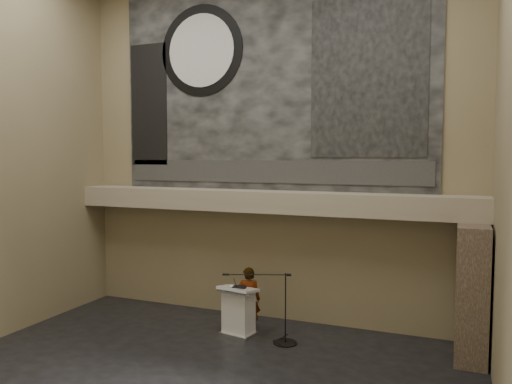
% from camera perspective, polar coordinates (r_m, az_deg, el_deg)
% --- Properties ---
extents(floor, '(10.00, 10.00, 0.00)m').
position_cam_1_polar(floor, '(9.54, -7.80, -20.93)').
color(floor, black).
rests_on(floor, ground).
extents(wall_back, '(10.00, 0.02, 8.50)m').
position_cam_1_polar(wall_back, '(12.26, 1.42, 5.15)').
color(wall_back, '#807251').
rests_on(wall_back, floor).
extents(soffit, '(10.00, 0.80, 0.50)m').
position_cam_1_polar(soffit, '(11.94, 0.73, -1.07)').
color(soffit, gray).
rests_on(soffit, wall_back).
extents(sprinkler_left, '(0.04, 0.04, 0.06)m').
position_cam_1_polar(sprinkler_left, '(12.59, -6.15, -2.09)').
color(sprinkler_left, '#B2893D').
rests_on(sprinkler_left, soffit).
extents(sprinkler_right, '(0.04, 0.04, 0.06)m').
position_cam_1_polar(sprinkler_right, '(11.37, 9.59, -2.81)').
color(sprinkler_right, '#B2893D').
rests_on(sprinkler_right, soffit).
extents(banner, '(8.00, 0.05, 5.00)m').
position_cam_1_polar(banner, '(12.34, 1.38, 11.90)').
color(banner, black).
rests_on(banner, wall_back).
extents(banner_text_strip, '(7.76, 0.02, 0.55)m').
position_cam_1_polar(banner_text_strip, '(12.20, 1.30, 2.34)').
color(banner_text_strip, '#2A2A2A').
rests_on(banner_text_strip, banner).
extents(banner_clock_rim, '(2.30, 0.02, 2.30)m').
position_cam_1_polar(banner_clock_rim, '(13.22, -6.28, 15.76)').
color(banner_clock_rim, black).
rests_on(banner_clock_rim, banner).
extents(banner_clock_face, '(1.84, 0.02, 1.84)m').
position_cam_1_polar(banner_clock_face, '(13.20, -6.32, 15.78)').
color(banner_clock_face, silver).
rests_on(banner_clock_face, banner).
extents(banner_building_print, '(2.60, 0.02, 3.60)m').
position_cam_1_polar(banner_building_print, '(11.69, 12.65, 12.73)').
color(banner_building_print, black).
rests_on(banner_building_print, banner).
extents(banner_brick_print, '(1.10, 0.02, 3.20)m').
position_cam_1_polar(banner_brick_print, '(13.85, -12.15, 9.72)').
color(banner_brick_print, black).
rests_on(banner_brick_print, banner).
extents(stone_pier, '(0.60, 1.40, 2.70)m').
position_cam_1_polar(stone_pier, '(10.95, 23.44, -10.40)').
color(stone_pier, '#47382B').
rests_on(stone_pier, floor).
extents(lectern, '(0.90, 0.71, 1.14)m').
position_cam_1_polar(lectern, '(11.52, -2.01, -13.46)').
color(lectern, silver).
rests_on(lectern, floor).
extents(binder, '(0.32, 0.27, 0.04)m').
position_cam_1_polar(binder, '(11.30, -1.93, -10.82)').
color(binder, black).
rests_on(binder, lectern).
extents(papers, '(0.33, 0.38, 0.00)m').
position_cam_1_polar(papers, '(11.35, -2.51, -10.84)').
color(papers, white).
rests_on(papers, lectern).
extents(speaker_person, '(0.63, 0.51, 1.50)m').
position_cam_1_polar(speaker_person, '(11.71, -0.86, -12.16)').
color(speaker_person, beige).
rests_on(speaker_person, floor).
extents(mic_stand, '(1.53, 0.76, 1.54)m').
position_cam_1_polar(mic_stand, '(11.17, 3.09, -15.70)').
color(mic_stand, black).
rests_on(mic_stand, floor).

